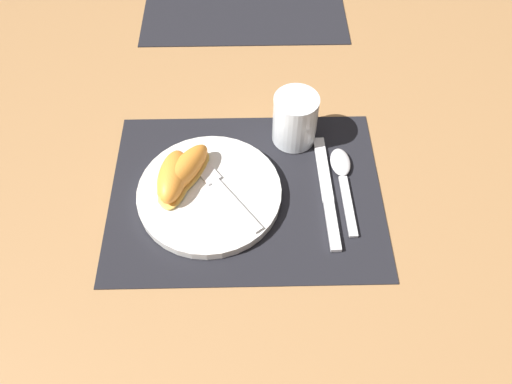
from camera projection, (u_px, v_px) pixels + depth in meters
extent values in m
plane|color=#A37547|center=(246.00, 193.00, 0.83)|extent=(3.00, 3.00, 0.00)
cube|color=black|center=(246.00, 192.00, 0.82)|extent=(0.45, 0.34, 0.00)
cylinder|color=white|center=(210.00, 193.00, 0.81)|extent=(0.23, 0.23, 0.02)
cylinder|color=silver|center=(295.00, 119.00, 0.85)|extent=(0.08, 0.08, 0.09)
cylinder|color=#F9AD19|center=(294.00, 131.00, 0.88)|extent=(0.06, 0.06, 0.04)
cube|color=silver|center=(332.00, 225.00, 0.78)|extent=(0.02, 0.09, 0.01)
cube|color=silver|center=(323.00, 169.00, 0.85)|extent=(0.02, 0.14, 0.01)
cube|color=silver|center=(348.00, 206.00, 0.80)|extent=(0.02, 0.12, 0.01)
ellipsoid|color=silver|center=(340.00, 162.00, 0.85)|extent=(0.04, 0.06, 0.01)
cube|color=silver|center=(237.00, 205.00, 0.78)|extent=(0.08, 0.10, 0.00)
cube|color=silver|center=(203.00, 168.00, 0.83)|extent=(0.06, 0.07, 0.00)
ellipsoid|color=#F7C656|center=(184.00, 177.00, 0.81)|extent=(0.11, 0.13, 0.01)
ellipsoid|color=orange|center=(183.00, 171.00, 0.80)|extent=(0.10, 0.12, 0.04)
ellipsoid|color=#F7C656|center=(174.00, 183.00, 0.81)|extent=(0.06, 0.11, 0.01)
ellipsoid|color=orange|center=(173.00, 176.00, 0.79)|extent=(0.06, 0.11, 0.04)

